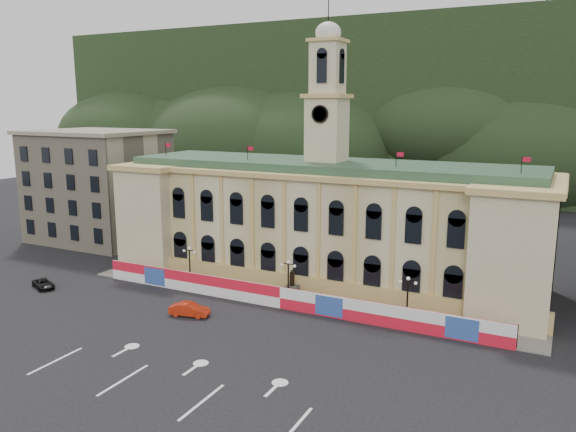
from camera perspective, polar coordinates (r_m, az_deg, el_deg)
The scene contains 13 objects.
ground at distance 52.87m, azimuth -8.52°, elevation -14.35°, with size 260.00×260.00×0.00m, color black.
lane_markings at distance 49.32m, azimuth -12.00°, elevation -16.45°, with size 26.00×10.00×0.02m, color white, non-canonical shape.
hill_ridge at distance 163.15m, azimuth 17.03°, elevation 9.61°, with size 230.00×80.00×64.00m.
city_hall at distance 73.51m, azimuth 3.74°, elevation -0.47°, with size 56.20×17.60×37.10m.
side_building_left at distance 100.30m, azimuth -18.73°, elevation 2.96°, with size 21.00×17.00×18.60m.
hoarding_fence at distance 64.27m, azimuth -0.71°, elevation -8.29°, with size 50.00×0.44×2.50m.
pavement at distance 66.94m, azimuth 0.32°, elevation -8.54°, with size 56.00×5.50×0.16m, color slate.
statue at distance 66.79m, azimuth 0.41°, elevation -7.58°, with size 1.40×1.40×3.72m.
lamp_left at distance 72.44m, azimuth -9.96°, elevation -4.68°, with size 1.96×0.44×5.15m.
lamp_center at distance 65.35m, azimuth 0.03°, elevation -6.27°, with size 1.96×0.44×5.15m.
lamp_right at distance 60.70m, azimuth 12.04°, elevation -7.91°, with size 1.96×0.44×5.15m.
red_sedan at distance 63.11m, azimuth -9.97°, elevation -9.34°, with size 4.66×2.50×1.46m, color #B9240D.
black_suv at distance 77.59m, azimuth -23.59°, elevation -6.33°, with size 4.45×3.30×1.12m, color black.
Camera 1 is at (27.91, -38.73, 22.71)m, focal length 35.00 mm.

